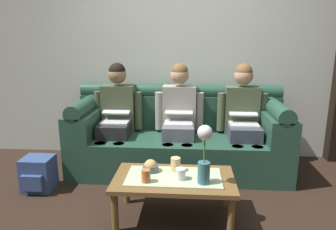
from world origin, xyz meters
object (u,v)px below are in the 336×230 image
object	(u,v)px
couch	(179,138)
flower_vase	(204,153)
cup_near_right	(176,164)
coffee_table	(174,182)
person_right	(243,115)
snack_bowl	(151,167)
backpack_left	(38,174)
cup_far_center	(180,174)
person_middle	(179,114)
person_left	(117,113)
cup_near_left	(146,176)

from	to	relation	value
couch	flower_vase	world-z (taller)	couch
couch	cup_near_right	size ratio (longest dim) A/B	20.05
couch	coffee_table	distance (m)	1.07
person_right	snack_bowl	distance (m)	1.36
backpack_left	cup_far_center	bearing A→B (deg)	-18.18
person_middle	coffee_table	bearing A→B (deg)	-90.00
person_right	coffee_table	xyz separation A→B (m)	(-0.72, -1.07, -0.33)
cup_near_right	flower_vase	bearing A→B (deg)	-42.43
flower_vase	backpack_left	bearing A→B (deg)	162.08
person_right	person_left	bearing A→B (deg)	180.00
person_right	cup_near_right	world-z (taller)	person_right
person_left	cup_far_center	xyz separation A→B (m)	(0.77, -1.12, -0.23)
flower_vase	cup_far_center	bearing A→B (deg)	164.15
person_right	cup_near_right	xyz separation A→B (m)	(-0.71, -0.96, -0.21)
snack_bowl	backpack_left	distance (m)	1.25
couch	snack_bowl	xyz separation A→B (m)	(-0.20, -0.98, 0.06)
cup_near_right	backpack_left	xyz separation A→B (m)	(-1.39, 0.31, -0.28)
person_left	snack_bowl	bearing A→B (deg)	-62.39
backpack_left	coffee_table	bearing A→B (deg)	-16.87
flower_vase	cup_far_center	distance (m)	0.28
person_right	backpack_left	xyz separation A→B (m)	(-2.10, -0.65, -0.49)
cup_far_center	person_left	bearing A→B (deg)	124.62
snack_bowl	cup_near_right	distance (m)	0.21
coffee_table	snack_bowl	world-z (taller)	snack_bowl
couch	person_middle	bearing A→B (deg)	-90.00
flower_vase	backpack_left	xyz separation A→B (m)	(-1.62, 0.52, -0.46)
snack_bowl	cup_far_center	bearing A→B (deg)	-28.11
person_left	person_right	xyz separation A→B (m)	(1.43, -0.00, 0.00)
person_middle	cup_far_center	bearing A→B (deg)	-87.14
person_left	flower_vase	xyz separation A→B (m)	(0.95, -1.17, -0.03)
person_left	coffee_table	distance (m)	1.32
couch	person_left	world-z (taller)	person_left
coffee_table	cup_near_left	bearing A→B (deg)	-150.55
person_middle	person_right	distance (m)	0.72
cup_near_left	cup_far_center	distance (m)	0.28
person_left	coffee_table	size ratio (longest dim) A/B	1.22
person_middle	person_right	world-z (taller)	same
person_left	cup_near_right	size ratio (longest dim) A/B	10.24
couch	snack_bowl	distance (m)	1.01
person_right	coffee_table	distance (m)	1.32
snack_bowl	cup_near_right	world-z (taller)	cup_near_right
snack_bowl	cup_near_left	xyz separation A→B (m)	(-0.01, -0.21, 0.01)
person_right	coffee_table	size ratio (longest dim) A/B	1.22
flower_vase	cup_near_right	world-z (taller)	flower_vase
person_right	person_middle	bearing A→B (deg)	-179.99
person_middle	flower_vase	bearing A→B (deg)	-78.48
couch	person_middle	size ratio (longest dim) A/B	1.96
person_left	backpack_left	bearing A→B (deg)	-135.93
person_right	cup_near_left	xyz separation A→B (m)	(-0.93, -1.19, -0.22)
person_right	backpack_left	size ratio (longest dim) A/B	3.58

